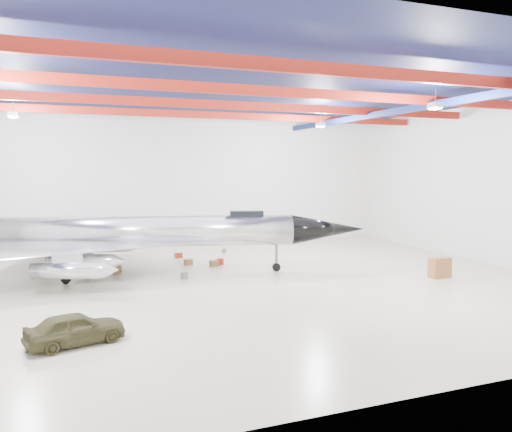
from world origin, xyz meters
name	(u,v)px	position (x,y,z in m)	size (l,w,h in m)	color
floor	(209,287)	(0.00, 0.00, 0.00)	(40.00, 40.00, 0.00)	#BBB395
wall_back	(160,181)	(0.00, 15.00, 5.50)	(40.00, 40.00, 0.00)	silver
wall_right	(491,184)	(20.00, 0.00, 5.50)	(30.00, 30.00, 0.00)	silver
ceiling	(208,85)	(0.00, 0.00, 11.00)	(40.00, 40.00, 0.00)	#0A0F38
ceiling_structure	(208,98)	(0.00, 0.00, 10.32)	(39.50, 29.50, 1.08)	maroon
jet_aircraft	(138,236)	(-3.17, 5.03, 2.40)	(26.31, 18.93, 7.33)	silver
jeep	(75,328)	(-7.10, -6.89, 0.62)	(1.46, 3.63, 1.24)	#39361C
desk	(440,268)	(13.68, -2.53, 0.60)	(1.31, 0.66, 1.20)	brown
crate_ply	(117,269)	(-4.44, 5.84, 0.21)	(0.59, 0.47, 0.41)	olive
toolbox_red	(178,255)	(0.29, 9.62, 0.18)	(0.52, 0.41, 0.36)	maroon
engine_drum	(184,276)	(-0.85, 2.58, 0.20)	(0.44, 0.44, 0.40)	#59595B
parts_bin	(214,263)	(1.89, 5.58, 0.20)	(0.58, 0.46, 0.40)	olive
crate_small	(44,272)	(-8.78, 7.08, 0.13)	(0.37, 0.29, 0.26)	#59595B
tool_chest	(220,262)	(2.43, 6.01, 0.21)	(0.47, 0.47, 0.42)	maroon
oil_barrel	(188,262)	(0.37, 6.76, 0.19)	(0.53, 0.43, 0.37)	olive
spares_box	(224,251)	(4.07, 10.49, 0.16)	(0.35, 0.35, 0.31)	#59595B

